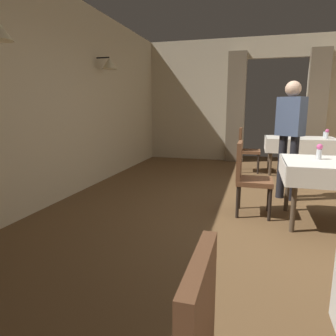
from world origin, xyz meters
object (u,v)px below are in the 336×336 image
(chair_mid_left, at_px, (248,175))
(chair_far_left, at_px, (246,148))
(flower_vase_far, at_px, (327,134))
(glass_far_b, at_px, (325,135))
(person_waiter_by_doorway, at_px, (290,131))
(glass_far_c, at_px, (295,135))
(flower_vase_mid, at_px, (319,151))
(dining_table_far, at_px, (300,143))

(chair_mid_left, bearing_deg, chair_far_left, 92.55)
(chair_mid_left, distance_m, flower_vase_far, 3.05)
(glass_far_b, bearing_deg, person_waiter_by_doorway, -112.54)
(glass_far_c, bearing_deg, glass_far_b, 29.78)
(chair_far_left, xyz_separation_m, flower_vase_mid, (0.92, -2.73, 0.33))
(glass_far_c, height_order, person_waiter_by_doorway, person_waiter_by_doorway)
(flower_vase_mid, distance_m, glass_far_c, 2.62)
(dining_table_far, bearing_deg, person_waiter_by_doorway, -101.61)
(person_waiter_by_doorway, bearing_deg, flower_vase_far, 64.91)
(chair_far_left, bearing_deg, flower_vase_mid, -71.44)
(flower_vase_mid, relative_size, glass_far_b, 1.56)
(chair_mid_left, xyz_separation_m, glass_far_b, (1.43, 2.97, 0.29))
(chair_far_left, height_order, glass_far_c, chair_far_left)
(chair_mid_left, xyz_separation_m, person_waiter_by_doorway, (0.54, 0.84, 0.51))
(chair_mid_left, bearing_deg, flower_vase_mid, 0.75)
(flower_vase_far, bearing_deg, person_waiter_by_doorway, -115.09)
(dining_table_far, xyz_separation_m, flower_vase_far, (0.46, -0.10, 0.20))
(flower_vase_far, relative_size, glass_far_b, 1.60)
(chair_mid_left, distance_m, chair_far_left, 2.75)
(dining_table_far, bearing_deg, chair_far_left, -177.62)
(chair_far_left, distance_m, glass_far_b, 1.59)
(glass_far_b, height_order, person_waiter_by_doorway, person_waiter_by_doorway)
(dining_table_far, height_order, glass_far_b, glass_far_b)
(glass_far_c, distance_m, person_waiter_by_doorway, 1.83)
(chair_mid_left, relative_size, glass_far_b, 7.90)
(flower_vase_mid, xyz_separation_m, person_waiter_by_doorway, (-0.26, 0.83, 0.17))
(glass_far_c, bearing_deg, dining_table_far, 53.66)
(dining_table_far, relative_size, flower_vase_mid, 7.38)
(glass_far_b, bearing_deg, glass_far_c, -150.22)
(chair_mid_left, bearing_deg, glass_far_b, 64.39)
(flower_vase_far, relative_size, person_waiter_by_doorway, 0.11)
(dining_table_far, xyz_separation_m, flower_vase_mid, (-0.14, -2.78, 0.20))
(chair_mid_left, xyz_separation_m, flower_vase_mid, (0.80, 0.01, 0.33))
(chair_mid_left, bearing_deg, dining_table_far, 71.38)
(chair_far_left, xyz_separation_m, person_waiter_by_doorway, (0.66, -1.91, 0.51))
(chair_mid_left, relative_size, flower_vase_mid, 5.06)
(dining_table_far, height_order, flower_vase_mid, flower_vase_mid)
(flower_vase_far, bearing_deg, flower_vase_mid, -102.81)
(flower_vase_far, height_order, person_waiter_by_doorway, person_waiter_by_doorway)
(chair_far_left, bearing_deg, glass_far_c, -7.03)
(chair_mid_left, bearing_deg, flower_vase_far, 62.40)
(flower_vase_far, distance_m, glass_far_c, 0.59)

